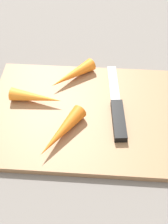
# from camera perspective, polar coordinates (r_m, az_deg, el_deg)

# --- Properties ---
(ground_plane) EXTENTS (1.40, 1.40, 0.00)m
(ground_plane) POSITION_cam_1_polar(r_m,az_deg,el_deg) (0.56, 0.00, -0.81)
(ground_plane) COLOR slate
(cutting_board) EXTENTS (0.36, 0.26, 0.01)m
(cutting_board) POSITION_cam_1_polar(r_m,az_deg,el_deg) (0.56, 0.00, -0.41)
(cutting_board) COLOR #99704C
(cutting_board) RESTS_ON ground_plane
(knife) EXTENTS (0.04, 0.20, 0.01)m
(knife) POSITION_cam_1_polar(r_m,az_deg,el_deg) (0.54, 6.56, -0.53)
(knife) COLOR #B7B7BC
(knife) RESTS_ON cutting_board
(carrot_medium) EXTENTS (0.09, 0.09, 0.03)m
(carrot_medium) POSITION_cam_1_polar(r_m,az_deg,el_deg) (0.61, -2.26, 7.23)
(carrot_medium) COLOR orange
(carrot_medium) RESTS_ON cutting_board
(carrot_shortest) EXTENTS (0.10, 0.04, 0.03)m
(carrot_shortest) POSITION_cam_1_polar(r_m,az_deg,el_deg) (0.57, -9.26, 2.81)
(carrot_shortest) COLOR orange
(carrot_shortest) RESTS_ON cutting_board
(carrot_longest) EXTENTS (0.08, 0.11, 0.03)m
(carrot_longest) POSITION_cam_1_polar(r_m,az_deg,el_deg) (0.51, -4.39, -3.83)
(carrot_longest) COLOR orange
(carrot_longest) RESTS_ON cutting_board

